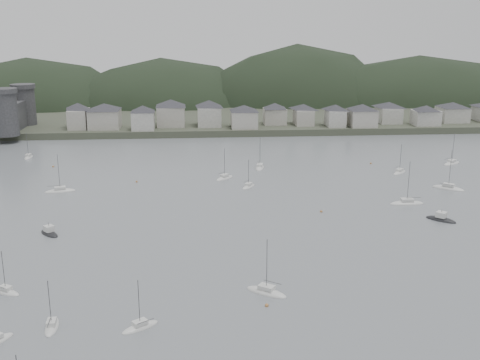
{
  "coord_description": "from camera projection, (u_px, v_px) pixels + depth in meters",
  "views": [
    {
      "loc": [
        -12.34,
        -81.51,
        48.48
      ],
      "look_at": [
        0.0,
        75.0,
        6.0
      ],
      "focal_mm": 42.96,
      "sensor_mm": 36.0,
      "label": 1
    }
  ],
  "objects": [
    {
      "name": "ground",
      "position": [
        277.0,
        338.0,
        92.03
      ],
      "size": [
        900.0,
        900.0,
        0.0
      ],
      "primitive_type": "plane",
      "color": "slate",
      "rests_on": "ground"
    },
    {
      "name": "far_shore_land",
      "position": [
        214.0,
        99.0,
        375.52
      ],
      "size": [
        900.0,
        250.0,
        3.0
      ],
      "primitive_type": "cube",
      "color": "#383D2D",
      "rests_on": "ground"
    },
    {
      "name": "forested_ridge",
      "position": [
        223.0,
        125.0,
        354.59
      ],
      "size": [
        851.55,
        103.94,
        102.57
      ],
      "color": "black",
      "rests_on": "ground"
    },
    {
      "name": "waterfront_town",
      "position": [
        329.0,
        113.0,
        270.04
      ],
      "size": [
        451.48,
        28.46,
        12.92
      ],
      "color": "#A29D94",
      "rests_on": "far_shore_land"
    },
    {
      "name": "moored_fleet",
      "position": [
        245.0,
        219.0,
        148.09
      ],
      "size": [
        259.45,
        161.62,
        13.51
      ],
      "color": "silver",
      "rests_on": "ground"
    },
    {
      "name": "motor_launch_near",
      "position": [
        441.0,
        219.0,
        147.21
      ],
      "size": [
        7.65,
        7.56,
        3.89
      ],
      "rotation": [
        0.0,
        0.0,
        0.8
      ],
      "color": "black",
      "rests_on": "ground"
    },
    {
      "name": "motor_launch_far",
      "position": [
        49.0,
        233.0,
        137.42
      ],
      "size": [
        6.39,
        6.97,
        3.68
      ],
      "rotation": [
        0.0,
        0.0,
        3.84
      ],
      "color": "black",
      "rests_on": "ground"
    },
    {
      "name": "mooring_buoys",
      "position": [
        264.0,
        219.0,
        147.71
      ],
      "size": [
        180.78,
        133.64,
        0.7
      ],
      "color": "#AF733A",
      "rests_on": "ground"
    }
  ]
}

